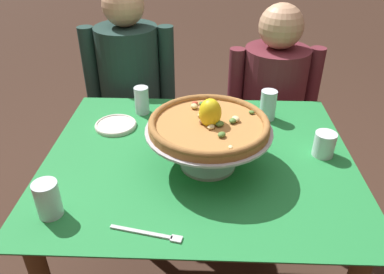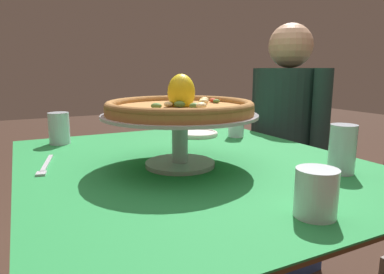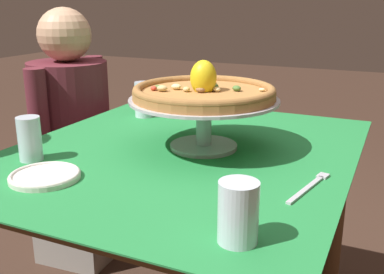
# 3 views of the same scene
# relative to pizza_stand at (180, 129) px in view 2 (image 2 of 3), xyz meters

# --- Properties ---
(dining_table) EXTENTS (1.12, 0.95, 0.75)m
(dining_table) POSITION_rel_pizza_stand_xyz_m (-0.03, 0.05, -0.22)
(dining_table) COLOR brown
(dining_table) RESTS_ON ground
(pizza_stand) EXTENTS (0.43, 0.43, 0.15)m
(pizza_stand) POSITION_rel_pizza_stand_xyz_m (0.00, 0.00, 0.00)
(pizza_stand) COLOR #B7B7C1
(pizza_stand) RESTS_ON dining_table
(pizza) EXTENTS (0.41, 0.41, 0.11)m
(pizza) POSITION_rel_pizza_stand_xyz_m (0.00, 0.00, 0.06)
(pizza) COLOR #AD753D
(pizza) RESTS_ON pizza_stand
(water_glass_front_left) EXTENTS (0.07, 0.07, 0.12)m
(water_glass_front_left) POSITION_rel_pizza_stand_xyz_m (-0.47, -0.27, -0.06)
(water_glass_front_left) COLOR silver
(water_glass_front_left) RESTS_ON dining_table
(water_glass_back_right) EXTENTS (0.07, 0.07, 0.13)m
(water_glass_back_right) POSITION_rel_pizza_stand_xyz_m (0.25, 0.35, -0.05)
(water_glass_back_right) COLOR silver
(water_glass_back_right) RESTS_ON dining_table
(water_glass_side_right) EXTENTS (0.08, 0.08, 0.09)m
(water_glass_side_right) POSITION_rel_pizza_stand_xyz_m (0.42, 0.08, -0.07)
(water_glass_side_right) COLOR silver
(water_glass_side_right) RESTS_ON dining_table
(water_glass_back_left) EXTENTS (0.06, 0.06, 0.12)m
(water_glass_back_left) POSITION_rel_pizza_stand_xyz_m (-0.29, 0.38, -0.06)
(water_glass_back_left) COLOR silver
(water_glass_back_left) RESTS_ON dining_table
(side_plate) EXTENTS (0.17, 0.17, 0.02)m
(side_plate) POSITION_rel_pizza_stand_xyz_m (-0.38, 0.25, -0.10)
(side_plate) COLOR silver
(side_plate) RESTS_ON dining_table
(dinner_fork) EXTENTS (0.21, 0.06, 0.01)m
(dinner_fork) POSITION_rel_pizza_stand_xyz_m (-0.16, -0.34, -0.10)
(dinner_fork) COLOR #B7B7C1
(dinner_fork) RESTS_ON dining_table
(diner_left) EXTENTS (0.48, 0.34, 1.23)m
(diner_left) POSITION_rel_pizza_stand_xyz_m (-0.42, 0.76, -0.27)
(diner_left) COLOR navy
(diner_left) RESTS_ON ground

